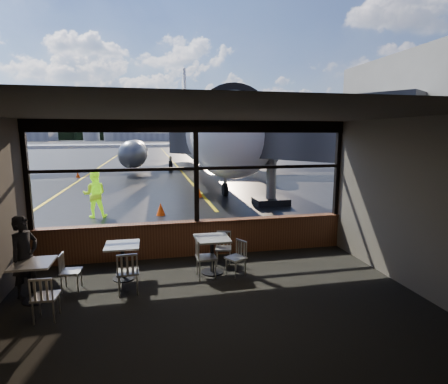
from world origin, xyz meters
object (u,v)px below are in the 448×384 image
object	(u,v)px
cafe_table_left	(34,282)
chair_near_w	(206,258)
airliner	(198,104)
jet_bridge	(263,152)
chair_mid_s	(128,272)
cone_extra	(161,209)
cafe_table_near	(212,255)
cafe_table_mid	(123,262)
chair_near_n	(223,249)
ground_crew	(95,194)
chair_mid_w	(71,272)
cone_nose	(198,192)
passenger	(25,257)
chair_near_e	(236,258)
chair_left_s	(46,297)
cone_wing	(78,175)

from	to	relation	value
cafe_table_left	chair_near_w	distance (m)	3.40
airliner	chair_near_w	xyz separation A→B (m)	(-2.99, -22.75, -5.26)
airliner	cafe_table_left	world-z (taller)	airliner
jet_bridge	chair_near_w	xyz separation A→B (m)	(-3.59, -6.98, -1.97)
chair_mid_s	cone_extra	bearing A→B (deg)	79.45
cafe_table_near	cone_extra	world-z (taller)	cafe_table_near
cafe_table_mid	chair_near_n	xyz separation A→B (m)	(2.33, 0.39, 0.01)
cone_extra	ground_crew	bearing A→B (deg)	174.75
chair_mid_w	cone_nose	distance (m)	10.93
jet_bridge	chair_mid_s	distance (m)	9.32
chair_near_w	passenger	size ratio (longest dim) A/B	0.56
chair_mid_s	chair_mid_w	size ratio (longest dim) A/B	1.13
cafe_table_near	chair_near_w	world-z (taller)	chair_near_w
airliner	jet_bridge	world-z (taller)	airliner
cone_nose	jet_bridge	bearing A→B (deg)	-52.48
chair_near_n	ground_crew	xyz separation A→B (m)	(-3.80, 5.93, 0.48)
cafe_table_left	chair_near_e	size ratio (longest dim) A/B	0.98
jet_bridge	passenger	xyz separation A→B (m)	(-7.19, -7.15, -1.62)
chair_left_s	cone_wing	xyz separation A→B (m)	(-3.45, 21.33, -0.20)
airliner	cone_nose	bearing A→B (deg)	-96.41
chair_near_e	ground_crew	xyz separation A→B (m)	(-3.94, 6.62, 0.49)
airliner	cafe_table_near	bearing A→B (deg)	-95.52
chair_near_n	passenger	size ratio (longest dim) A/B	0.50
cafe_table_near	chair_mid_w	size ratio (longest dim) A/B	1.07
cafe_table_near	airliner	bearing A→B (deg)	82.87
chair_near_w	cafe_table_near	bearing A→B (deg)	139.68
chair_near_n	chair_left_s	world-z (taller)	chair_left_s
chair_mid_s	chair_near_w	bearing A→B (deg)	12.30
cafe_table_near	cafe_table_mid	size ratio (longest dim) A/B	1.07
jet_bridge	passenger	distance (m)	10.27
cafe_table_left	cone_wing	distance (m)	20.78
chair_near_e	cone_wing	size ratio (longest dim) A/B	1.86
airliner	cafe_table_mid	xyz separation A→B (m)	(-4.79, -22.47, -5.32)
cafe_table_left	cone_nose	xyz separation A→B (m)	(4.58, 10.55, -0.11)
cone_wing	cone_extra	size ratio (longest dim) A/B	0.86
airliner	chair_near_n	xyz separation A→B (m)	(-2.46, -22.08, -5.31)
chair_near_e	cone_nose	bearing A→B (deg)	-32.10
chair_near_n	cone_extra	world-z (taller)	chair_near_n
cafe_table_near	cafe_table_left	world-z (taller)	cafe_table_near
cafe_table_left	cone_extra	xyz separation A→B (m)	(2.57, 6.83, -0.14)
chair_mid_s	cafe_table_left	bearing A→B (deg)	176.29
airliner	cone_wing	distance (m)	11.22
chair_near_e	passenger	size ratio (longest dim) A/B	0.49
ground_crew	chair_near_w	bearing A→B (deg)	114.91
chair_near_n	passenger	world-z (taller)	passenger
chair_near_w	chair_mid_w	bearing A→B (deg)	-89.94
chair_left_s	cone_extra	world-z (taller)	chair_left_s
ground_crew	airliner	bearing A→B (deg)	-112.60
chair_left_s	chair_mid_s	bearing A→B (deg)	32.90
cafe_table_left	passenger	xyz separation A→B (m)	(-0.22, 0.29, 0.42)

